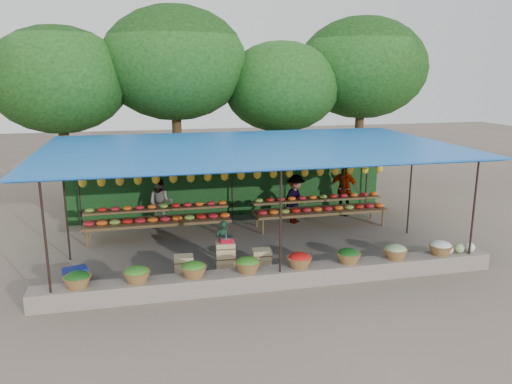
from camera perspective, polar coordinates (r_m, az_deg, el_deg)
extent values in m
plane|color=brown|center=(14.03, -0.52, -6.14)|extent=(60.00, 60.00, 0.00)
cube|color=#6E6358|center=(11.47, 2.53, -9.70)|extent=(10.60, 0.55, 0.40)
cylinder|color=black|center=(10.70, -22.88, -5.66)|extent=(0.05, 0.05, 2.80)
cylinder|color=black|center=(10.91, 2.81, -4.20)|extent=(0.05, 0.05, 2.80)
cylinder|color=black|center=(13.03, 23.57, -2.39)|extent=(0.05, 0.05, 2.80)
cylinder|color=black|center=(13.45, -20.93, -1.68)|extent=(0.05, 0.05, 2.80)
cylinder|color=black|center=(15.37, 17.21, 0.43)|extent=(0.05, 0.05, 2.80)
cylinder|color=black|center=(16.25, -19.64, 0.93)|extent=(0.05, 0.05, 2.80)
cylinder|color=black|center=(16.39, -2.75, 1.82)|extent=(0.05, 0.05, 2.80)
cylinder|color=black|center=(17.87, 12.57, 2.49)|extent=(0.05, 0.05, 2.80)
cube|color=blue|center=(13.35, -0.55, 5.25)|extent=(10.80, 6.60, 0.04)
cube|color=blue|center=(11.46, 1.65, 2.96)|extent=(10.80, 2.19, 0.26)
cube|color=blue|center=(15.31, -2.19, 5.63)|extent=(10.80, 2.19, 0.26)
cylinder|color=gray|center=(14.83, -1.72, 3.02)|extent=(9.60, 0.01, 0.01)
ellipsoid|color=gold|center=(14.69, -19.19, 1.05)|extent=(0.23, 0.17, 0.30)
ellipsoid|color=gold|center=(14.64, -17.25, 1.16)|extent=(0.23, 0.17, 0.30)
ellipsoid|color=gold|center=(14.61, -15.30, 1.27)|extent=(0.23, 0.17, 0.30)
ellipsoid|color=gold|center=(14.60, -13.34, 1.37)|extent=(0.23, 0.17, 0.30)
ellipsoid|color=gold|center=(14.60, -11.38, 1.48)|extent=(0.23, 0.17, 0.30)
ellipsoid|color=gold|center=(14.62, -9.42, 1.58)|extent=(0.23, 0.17, 0.30)
ellipsoid|color=gold|center=(14.66, -7.47, 1.68)|extent=(0.23, 0.17, 0.30)
ellipsoid|color=gold|center=(14.72, -5.54, 1.78)|extent=(0.23, 0.17, 0.30)
ellipsoid|color=gold|center=(14.79, -3.62, 1.87)|extent=(0.23, 0.17, 0.30)
ellipsoid|color=gold|center=(14.88, -1.72, 1.96)|extent=(0.23, 0.17, 0.30)
ellipsoid|color=gold|center=(14.98, 0.16, 2.05)|extent=(0.23, 0.17, 0.30)
ellipsoid|color=gold|center=(15.11, 2.01, 2.14)|extent=(0.23, 0.17, 0.30)
ellipsoid|color=gold|center=(15.24, 3.82, 2.22)|extent=(0.23, 0.17, 0.30)
ellipsoid|color=gold|center=(15.39, 5.60, 2.29)|extent=(0.23, 0.17, 0.30)
ellipsoid|color=gold|center=(15.56, 7.35, 2.37)|extent=(0.23, 0.17, 0.30)
ellipsoid|color=gold|center=(15.74, 9.06, 2.44)|extent=(0.23, 0.17, 0.30)
ellipsoid|color=gold|center=(15.93, 10.73, 2.50)|extent=(0.23, 0.17, 0.30)
ellipsoid|color=gold|center=(16.14, 12.35, 2.57)|extent=(0.23, 0.17, 0.30)
ellipsoid|color=gold|center=(16.36, 13.94, 2.62)|extent=(0.23, 0.17, 0.30)
ellipsoid|color=#154B14|center=(11.03, -19.80, -9.15)|extent=(0.52, 0.52, 0.23)
ellipsoid|color=#377A20|center=(10.94, -13.48, -8.88)|extent=(0.52, 0.52, 0.23)
ellipsoid|color=#377A20|center=(10.98, -7.14, -8.51)|extent=(0.52, 0.52, 0.23)
ellipsoid|color=#377A20|center=(11.15, -0.94, -8.05)|extent=(0.52, 0.52, 0.23)
ellipsoid|color=red|center=(11.45, 4.99, -7.52)|extent=(0.52, 0.52, 0.23)
ellipsoid|color=#154B14|center=(11.86, 10.55, -6.94)|extent=(0.52, 0.52, 0.23)
ellipsoid|color=#90AF6D|center=(12.37, 15.68, -6.36)|extent=(0.52, 0.52, 0.23)
ellipsoid|color=silver|center=(12.98, 20.36, -5.77)|extent=(0.52, 0.52, 0.23)
cube|color=#1E4E1C|center=(16.66, -2.90, 1.48)|extent=(10.60, 0.06, 2.50)
cylinder|color=#342413|center=(19.07, -20.97, 4.38)|extent=(0.36, 0.36, 3.97)
ellipsoid|color=black|center=(18.87, -21.61, 11.82)|extent=(4.77, 4.77, 3.69)
cylinder|color=#342413|center=(19.30, -8.99, 5.97)|extent=(0.36, 0.36, 4.48)
ellipsoid|color=black|center=(19.14, -9.31, 14.31)|extent=(5.39, 5.39, 4.17)
cylinder|color=#342413|center=(19.75, 2.81, 5.17)|extent=(0.36, 0.36, 3.71)
ellipsoid|color=black|center=(19.55, 2.89, 11.91)|extent=(4.47, 4.47, 3.45)
cylinder|color=#342413|center=(21.30, 11.67, 6.38)|extent=(0.36, 0.36, 4.35)
ellipsoid|color=black|center=(21.15, 12.03, 13.71)|extent=(5.24, 5.24, 4.05)
cube|color=#44321B|center=(14.81, -11.14, -3.30)|extent=(4.20, 0.95, 0.08)
cube|color=#44321B|center=(15.02, -11.24, -1.95)|extent=(4.20, 0.35, 0.06)
cylinder|color=#44321B|center=(14.58, -18.74, -5.08)|extent=(0.06, 0.06, 0.50)
cylinder|color=#44321B|center=(14.68, -3.40, -4.23)|extent=(0.06, 0.06, 0.50)
cylinder|color=#44321B|center=(15.34, -18.47, -4.14)|extent=(0.06, 0.06, 0.50)
cylinder|color=#44321B|center=(15.44, -3.90, -3.34)|extent=(0.06, 0.06, 0.50)
ellipsoid|color=#A81820|center=(14.71, -18.56, -3.47)|extent=(0.31, 0.26, 0.13)
ellipsoid|color=olive|center=(15.07, -18.49, -2.00)|extent=(0.26, 0.22, 0.12)
ellipsoid|color=#E55514|center=(14.68, -17.20, -3.40)|extent=(0.31, 0.26, 0.13)
ellipsoid|color=red|center=(15.04, -17.16, -1.93)|extent=(0.26, 0.22, 0.12)
ellipsoid|color=olive|center=(14.65, -15.83, -3.34)|extent=(0.31, 0.26, 0.13)
ellipsoid|color=#A81820|center=(15.01, -15.83, -1.86)|extent=(0.26, 0.22, 0.12)
ellipsoid|color=red|center=(14.64, -14.46, -3.27)|extent=(0.31, 0.26, 0.13)
ellipsoid|color=#E55514|center=(15.00, -14.50, -1.79)|extent=(0.26, 0.22, 0.12)
ellipsoid|color=#A81820|center=(14.63, -13.09, -3.19)|extent=(0.31, 0.26, 0.13)
ellipsoid|color=#A81820|center=(14.99, -13.16, -1.72)|extent=(0.26, 0.22, 0.12)
ellipsoid|color=#E55514|center=(14.63, -11.72, -3.12)|extent=(0.31, 0.26, 0.13)
ellipsoid|color=#E55514|center=(14.99, -11.83, -1.65)|extent=(0.26, 0.22, 0.12)
ellipsoid|color=#A81820|center=(14.64, -10.35, -3.05)|extent=(0.31, 0.26, 0.13)
ellipsoid|color=olive|center=(15.00, -10.49, -1.58)|extent=(0.26, 0.22, 0.12)
ellipsoid|color=#E55514|center=(14.66, -8.99, -2.97)|extent=(0.31, 0.26, 0.13)
ellipsoid|color=red|center=(15.02, -9.16, -1.51)|extent=(0.26, 0.22, 0.12)
ellipsoid|color=olive|center=(14.69, -7.63, -2.89)|extent=(0.31, 0.26, 0.13)
ellipsoid|color=#A81820|center=(15.05, -7.83, -1.43)|extent=(0.26, 0.22, 0.12)
ellipsoid|color=red|center=(14.72, -6.27, -2.81)|extent=(0.31, 0.26, 0.13)
ellipsoid|color=#E55514|center=(15.08, -6.51, -1.36)|extent=(0.26, 0.22, 0.12)
ellipsoid|color=#A81820|center=(14.77, -4.92, -2.73)|extent=(0.31, 0.26, 0.13)
ellipsoid|color=#A81820|center=(15.12, -5.19, -1.28)|extent=(0.26, 0.22, 0.12)
ellipsoid|color=#E55514|center=(14.82, -3.58, -2.65)|extent=(0.31, 0.26, 0.13)
ellipsoid|color=#E55514|center=(15.17, -3.88, -1.21)|extent=(0.26, 0.22, 0.12)
cube|color=#44321B|center=(15.75, 7.34, -2.13)|extent=(4.20, 0.95, 0.08)
cube|color=#44321B|center=(15.95, 7.00, -0.88)|extent=(4.20, 0.35, 0.06)
cylinder|color=#44321B|center=(14.90, 0.79, -3.94)|extent=(0.06, 0.06, 0.50)
cylinder|color=#44321B|center=(16.25, 14.28, -2.88)|extent=(0.06, 0.06, 0.50)
cylinder|color=#44321B|center=(15.64, 0.08, -3.08)|extent=(0.06, 0.06, 0.50)
cylinder|color=#44321B|center=(16.93, 13.05, -2.15)|extent=(0.06, 0.06, 0.50)
ellipsoid|color=#A81820|center=(15.04, 0.75, -2.38)|extent=(0.31, 0.26, 0.13)
ellipsoid|color=olive|center=(15.39, 0.35, -0.96)|extent=(0.26, 0.22, 0.12)
ellipsoid|color=#E55514|center=(15.13, 2.03, -2.29)|extent=(0.31, 0.26, 0.13)
ellipsoid|color=red|center=(15.47, 1.61, -0.89)|extent=(0.26, 0.22, 0.12)
ellipsoid|color=olive|center=(15.22, 3.31, -2.21)|extent=(0.31, 0.26, 0.13)
ellipsoid|color=#A81820|center=(15.57, 2.85, -0.82)|extent=(0.26, 0.22, 0.12)
ellipsoid|color=red|center=(15.32, 4.56, -2.12)|extent=(0.31, 0.26, 0.13)
ellipsoid|color=#E55514|center=(15.66, 4.08, -0.74)|extent=(0.26, 0.22, 0.12)
ellipsoid|color=#A81820|center=(15.43, 5.80, -2.04)|extent=(0.31, 0.26, 0.13)
ellipsoid|color=#A81820|center=(15.77, 5.30, -0.67)|extent=(0.26, 0.22, 0.12)
ellipsoid|color=#E55514|center=(15.54, 7.03, -1.96)|extent=(0.31, 0.26, 0.13)
ellipsoid|color=#E55514|center=(15.88, 6.50, -0.60)|extent=(0.26, 0.22, 0.12)
ellipsoid|color=#A81820|center=(15.66, 8.23, -1.87)|extent=(0.31, 0.26, 0.13)
ellipsoid|color=olive|center=(16.00, 7.68, -0.53)|extent=(0.26, 0.22, 0.12)
ellipsoid|color=#E55514|center=(15.79, 9.41, -1.79)|extent=(0.31, 0.26, 0.13)
ellipsoid|color=red|center=(16.12, 8.84, -0.46)|extent=(0.26, 0.22, 0.12)
ellipsoid|color=olive|center=(15.92, 10.58, -1.71)|extent=(0.31, 0.26, 0.13)
ellipsoid|color=#A81820|center=(16.26, 9.99, -0.39)|extent=(0.26, 0.22, 0.12)
ellipsoid|color=red|center=(16.07, 11.72, -1.63)|extent=(0.31, 0.26, 0.13)
ellipsoid|color=#E55514|center=(16.39, 11.11, -0.32)|extent=(0.26, 0.22, 0.12)
ellipsoid|color=#A81820|center=(16.21, 12.85, -1.55)|extent=(0.31, 0.26, 0.13)
ellipsoid|color=#A81820|center=(16.54, 12.22, -0.25)|extent=(0.26, 0.22, 0.12)
ellipsoid|color=#E55514|center=(16.37, 13.95, -1.47)|extent=(0.31, 0.26, 0.13)
ellipsoid|color=#E55514|center=(16.69, 13.31, -0.18)|extent=(0.26, 0.22, 0.12)
cube|color=#A17E5C|center=(12.10, -8.22, -8.94)|extent=(0.47, 0.37, 0.25)
cube|color=#A17E5C|center=(12.00, -8.26, -7.80)|extent=(0.47, 0.37, 0.25)
cube|color=#A17E5C|center=(12.21, -3.49, -8.61)|extent=(0.47, 0.37, 0.25)
cube|color=#A17E5C|center=(12.12, -3.50, -7.47)|extent=(0.47, 0.37, 0.25)
cube|color=#A17E5C|center=(12.02, -3.52, -6.31)|extent=(0.47, 0.37, 0.25)
cube|color=#A17E5C|center=(12.38, 0.66, -8.27)|extent=(0.47, 0.37, 0.25)
cube|color=#A17E5C|center=(12.29, 0.67, -7.14)|extent=(0.47, 0.37, 0.25)
cube|color=red|center=(11.97, -3.42, -5.48)|extent=(0.29, 0.25, 0.11)
cylinder|color=gray|center=(11.94, -3.43, -5.16)|extent=(0.31, 0.31, 0.03)
cylinder|color=gray|center=(11.92, -3.44, -4.75)|extent=(0.03, 0.03, 0.21)
imported|color=#173321|center=(12.70, -3.77, -5.67)|extent=(0.43, 0.30, 1.10)
imported|color=slate|center=(15.73, -10.85, -1.26)|extent=(0.86, 0.73, 1.55)
imported|color=slate|center=(15.96, 4.53, -0.80)|extent=(1.16, 1.09, 1.57)
imported|color=slate|center=(17.04, 9.99, 0.32)|extent=(1.08, 1.00, 1.77)
cube|color=navy|center=(11.31, -16.09, -10.90)|extent=(0.50, 0.37, 0.29)
cube|color=navy|center=(12.42, -19.94, -8.88)|extent=(0.62, 0.52, 0.32)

